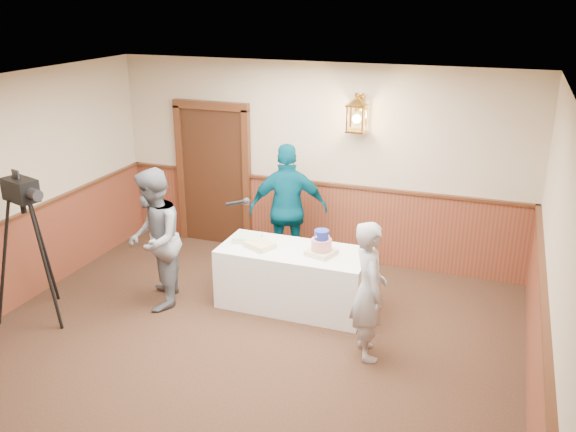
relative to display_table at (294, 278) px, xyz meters
The scene contains 10 objects.
ground 1.95m from the display_table, 96.96° to the right, with size 7.00×7.00×0.00m, color black.
room_shell 1.87m from the display_table, 101.19° to the right, with size 6.02×7.02×2.81m.
display_table is the anchor object (origin of this frame).
tiered_cake 0.61m from the display_table, ahead, with size 0.38×0.38×0.31m.
sheet_cake_yellow 0.58m from the display_table, 168.84° to the right, with size 0.33×0.25×0.07m, color #D5BD7F.
sheet_cake_green 0.76m from the display_table, behind, with size 0.32×0.26×0.08m, color #A4CE91.
interviewer 1.75m from the display_table, 160.67° to the right, with size 1.60×1.04×1.74m.
baker 1.39m from the display_table, 34.83° to the right, with size 0.55×0.36×1.52m, color #9A9A9F.
assistant_p 1.14m from the display_table, 113.83° to the left, with size 1.06×0.44×1.81m, color #034459.
tv_camera_rig 3.09m from the display_table, 154.37° to the right, with size 0.68×0.63×1.73m.
Camera 1 is at (2.49, -4.46, 3.65)m, focal length 38.00 mm.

